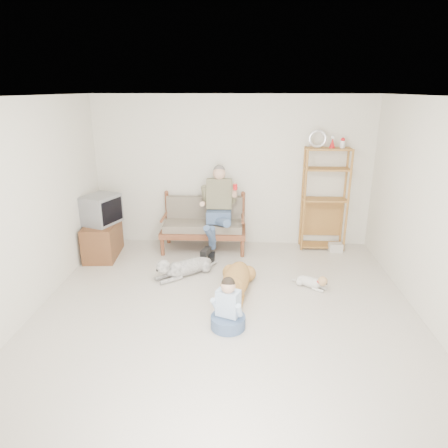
# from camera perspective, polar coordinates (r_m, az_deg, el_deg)

# --- Properties ---
(floor) EXTENTS (5.50, 5.50, 0.00)m
(floor) POSITION_cam_1_polar(r_m,az_deg,el_deg) (5.19, 0.14, -13.62)
(floor) COLOR silver
(floor) RESTS_ON ground
(ceiling) EXTENTS (5.50, 5.50, 0.00)m
(ceiling) POSITION_cam_1_polar(r_m,az_deg,el_deg) (4.38, 0.17, 17.74)
(ceiling) COLOR white
(ceiling) RESTS_ON ground
(wall_back) EXTENTS (5.00, 0.00, 5.00)m
(wall_back) POSITION_cam_1_polar(r_m,az_deg,el_deg) (7.27, 1.24, 7.43)
(wall_back) COLOR beige
(wall_back) RESTS_ON ground
(wall_front) EXTENTS (5.00, 0.00, 5.00)m
(wall_front) POSITION_cam_1_polar(r_m,az_deg,el_deg) (2.17, -3.73, -22.36)
(wall_front) COLOR beige
(wall_front) RESTS_ON ground
(wall_left) EXTENTS (0.00, 5.50, 5.50)m
(wall_left) POSITION_cam_1_polar(r_m,az_deg,el_deg) (5.34, -27.71, 1.06)
(wall_left) COLOR beige
(wall_left) RESTS_ON ground
(wall_right) EXTENTS (0.00, 5.50, 5.50)m
(wall_right) POSITION_cam_1_polar(r_m,az_deg,el_deg) (5.14, 29.23, 0.16)
(wall_right) COLOR beige
(wall_right) RESTS_ON ground
(loveseat) EXTENTS (1.51, 0.71, 0.95)m
(loveseat) POSITION_cam_1_polar(r_m,az_deg,el_deg) (7.20, -2.89, 0.17)
(loveseat) COLOR brown
(loveseat) RESTS_ON ground
(man) EXTENTS (0.58, 0.84, 1.35)m
(man) POSITION_cam_1_polar(r_m,az_deg,el_deg) (6.88, -1.01, 1.24)
(man) COLOR #445B7D
(man) RESTS_ON loveseat
(etagere) EXTENTS (0.81, 0.35, 2.13)m
(etagere) POSITION_cam_1_polar(r_m,az_deg,el_deg) (7.31, 14.17, 3.59)
(etagere) COLOR #A16B32
(etagere) RESTS_ON ground
(book_stack) EXTENTS (0.24, 0.18, 0.15)m
(book_stack) POSITION_cam_1_polar(r_m,az_deg,el_deg) (7.46, 15.64, -3.23)
(book_stack) COLOR silver
(book_stack) RESTS_ON ground
(tv_stand) EXTENTS (0.57, 0.94, 0.60)m
(tv_stand) POSITION_cam_1_polar(r_m,az_deg,el_deg) (7.23, -16.97, -2.13)
(tv_stand) COLOR brown
(tv_stand) RESTS_ON ground
(crt_tv) EXTENTS (0.65, 0.71, 0.49)m
(crt_tv) POSITION_cam_1_polar(r_m,az_deg,el_deg) (7.05, -17.13, 1.99)
(crt_tv) COLOR slate
(crt_tv) RESTS_ON tv_stand
(wall_outlet) EXTENTS (0.12, 0.02, 0.08)m
(wall_outlet) POSITION_cam_1_polar(r_m,az_deg,el_deg) (7.67, -8.20, -0.28)
(wall_outlet) COLOR white
(wall_outlet) RESTS_ON ground
(golden_retriever) EXTENTS (0.50, 1.54, 0.47)m
(golden_retriever) POSITION_cam_1_polar(r_m,az_deg,el_deg) (5.69, 1.58, -8.31)
(golden_retriever) COLOR #B4733E
(golden_retriever) RESTS_ON ground
(shaggy_dog) EXTENTS (0.94, 0.83, 0.35)m
(shaggy_dog) POSITION_cam_1_polar(r_m,az_deg,el_deg) (6.28, -5.82, -6.18)
(shaggy_dog) COLOR white
(shaggy_dog) RESTS_ON ground
(terrier) EXTENTS (0.52, 0.41, 0.22)m
(terrier) POSITION_cam_1_polar(r_m,az_deg,el_deg) (6.05, 12.59, -8.08)
(terrier) COLOR silver
(terrier) RESTS_ON ground
(child) EXTENTS (0.43, 0.43, 0.67)m
(child) POSITION_cam_1_polar(r_m,az_deg,el_deg) (4.94, 0.59, -12.15)
(child) COLOR #445B7D
(child) RESTS_ON ground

